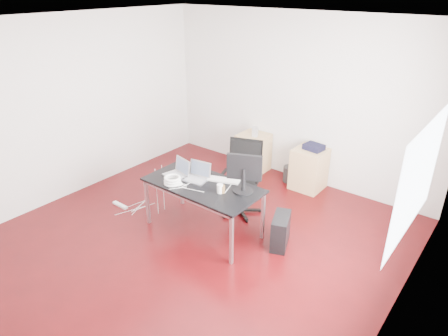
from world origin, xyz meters
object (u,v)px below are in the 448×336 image
Objects in this scene: desk at (203,188)px; filing_cabinet_left at (253,153)px; office_chair at (242,174)px; filing_cabinet_right at (309,169)px; pc_tower at (281,231)px.

desk reaches higher than filing_cabinet_left.
office_chair is at bearing 83.09° from desk.
office_chair is (0.10, 0.78, -0.07)m from desk.
filing_cabinet_left is 1.12m from filing_cabinet_right.
filing_cabinet_left is at bearing 111.64° from pc_tower.
desk is 2.29× the size of filing_cabinet_left.
office_chair reaches higher than pc_tower.
office_chair is 1.54× the size of filing_cabinet_right.
pc_tower is (1.60, -1.70, -0.13)m from filing_cabinet_left.
filing_cabinet_right is at bearing 50.43° from office_chair.
desk is 2.15m from filing_cabinet_right.
filing_cabinet_left reaches higher than pc_tower.
filing_cabinet_right is at bearing 74.87° from desk.
pc_tower is (1.03, 0.36, -0.46)m from desk.
office_chair reaches higher than filing_cabinet_left.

